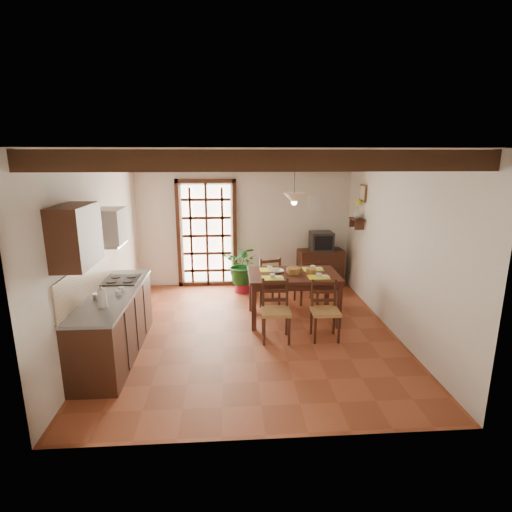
{
  "coord_description": "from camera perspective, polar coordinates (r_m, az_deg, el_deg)",
  "views": [
    {
      "loc": [
        -0.33,
        -5.89,
        2.73
      ],
      "look_at": [
        0.1,
        0.4,
        1.15
      ],
      "focal_mm": 28.0,
      "sensor_mm": 36.0,
      "label": 1
    }
  ],
  "objects": [
    {
      "name": "ground_plane",
      "position": [
        6.5,
        -0.65,
        -10.77
      ],
      "size": [
        5.0,
        5.0,
        0.0
      ],
      "primitive_type": "plane",
      "color": "brown"
    },
    {
      "name": "room_shell",
      "position": [
        5.97,
        -0.7,
        5.26
      ],
      "size": [
        4.52,
        5.02,
        2.81
      ],
      "color": "silver",
      "rests_on": "ground_plane"
    },
    {
      "name": "ceiling_beams",
      "position": [
        5.9,
        -0.72,
        13.68
      ],
      "size": [
        4.5,
        4.34,
        0.2
      ],
      "color": "black",
      "rests_on": "room_shell"
    },
    {
      "name": "french_door",
      "position": [
        8.49,
        -7.03,
        3.42
      ],
      "size": [
        1.26,
        0.11,
        2.32
      ],
      "color": "white",
      "rests_on": "ground_plane"
    },
    {
      "name": "kitchen_counter",
      "position": [
        5.98,
        -19.62,
        -8.98
      ],
      "size": [
        0.64,
        2.25,
        1.38
      ],
      "color": "#351B11",
      "rests_on": "ground_plane"
    },
    {
      "name": "upper_cabinet",
      "position": [
        4.99,
        -24.35,
        2.65
      ],
      "size": [
        0.35,
        0.8,
        0.7
      ],
      "primitive_type": "cube",
      "color": "#351B11",
      "rests_on": "room_shell"
    },
    {
      "name": "range_hood",
      "position": [
        6.17,
        -20.1,
        3.92
      ],
      "size": [
        0.38,
        0.6,
        0.54
      ],
      "color": "white",
      "rests_on": "room_shell"
    },
    {
      "name": "counter_items",
      "position": [
        5.89,
        -19.78,
        -4.28
      ],
      "size": [
        0.5,
        1.43,
        0.25
      ],
      "color": "black",
      "rests_on": "kitchen_counter"
    },
    {
      "name": "dining_table",
      "position": [
        6.76,
        5.35,
        -3.35
      ],
      "size": [
        1.52,
        0.98,
        0.82
      ],
      "rotation": [
        0.0,
        0.0,
        -0.01
      ],
      "color": "#391A12",
      "rests_on": "ground_plane"
    },
    {
      "name": "chair_near_left",
      "position": [
        6.14,
        2.83,
        -9.35
      ],
      "size": [
        0.44,
        0.42,
        0.93
      ],
      "rotation": [
        0.0,
        0.0,
        -0.03
      ],
      "color": "#A77C46",
      "rests_on": "ground_plane"
    },
    {
      "name": "chair_near_right",
      "position": [
        6.27,
        9.78,
        -9.14
      ],
      "size": [
        0.43,
        0.41,
        0.9
      ],
      "rotation": [
        0.0,
        0.0,
        -0.03
      ],
      "color": "#A77C46",
      "rests_on": "ground_plane"
    },
    {
      "name": "chair_far_left",
      "position": [
        7.57,
        1.6,
        -4.71
      ],
      "size": [
        0.52,
        0.5,
        0.93
      ],
      "rotation": [
        0.0,
        0.0,
        3.39
      ],
      "color": "#A77C46",
      "rests_on": "ground_plane"
    },
    {
      "name": "chair_far_right",
      "position": [
        7.68,
        7.22,
        -4.74
      ],
      "size": [
        0.47,
        0.45,
        0.85
      ],
      "rotation": [
        0.0,
        0.0,
        3.36
      ],
      "color": "#A77C46",
      "rests_on": "ground_plane"
    },
    {
      "name": "table_setting",
      "position": [
        6.7,
        5.39,
        -1.69
      ],
      "size": [
        1.1,
        0.73,
        0.1
      ],
      "rotation": [
        0.0,
        0.0,
        -0.01
      ],
      "color": "yellow",
      "rests_on": "dining_table"
    },
    {
      "name": "table_bowl",
      "position": [
        6.74,
        3.04,
        -2.2
      ],
      "size": [
        0.26,
        0.26,
        0.05
      ],
      "primitive_type": "imported",
      "rotation": [
        0.0,
        0.0,
        0.25
      ],
      "color": "white",
      "rests_on": "dining_table"
    },
    {
      "name": "sideboard",
      "position": [
        8.66,
        9.15,
        -1.71
      ],
      "size": [
        0.98,
        0.51,
        0.8
      ],
      "primitive_type": "cube",
      "rotation": [
        0.0,
        0.0,
        0.09
      ],
      "color": "#351B11",
      "rests_on": "ground_plane"
    },
    {
      "name": "crt_tv",
      "position": [
        8.51,
        9.32,
        2.11
      ],
      "size": [
        0.47,
        0.43,
        0.39
      ],
      "rotation": [
        0.0,
        0.0,
        0.01
      ],
      "color": "black",
      "rests_on": "sideboard"
    },
    {
      "name": "fuse_box",
      "position": [
        8.62,
        8.44,
        7.4
      ],
      "size": [
        0.25,
        0.03,
        0.32
      ],
      "primitive_type": "cube",
      "color": "white",
      "rests_on": "room_shell"
    },
    {
      "name": "plant_pot",
      "position": [
        8.27,
        -1.88,
        -4.39
      ],
      "size": [
        0.36,
        0.36,
        0.22
      ],
      "primitive_type": "cone",
      "color": "maroon",
      "rests_on": "ground_plane"
    },
    {
      "name": "potted_plant",
      "position": [
        8.14,
        -1.91,
        -1.32
      ],
      "size": [
        2.35,
        2.19,
        2.12
      ],
      "primitive_type": "imported",
      "rotation": [
        0.0,
        0.0,
        -0.35
      ],
      "color": "#144C19",
      "rests_on": "ground_plane"
    },
    {
      "name": "wall_shelf",
      "position": [
        7.98,
        14.22,
        4.85
      ],
      "size": [
        0.2,
        0.42,
        0.2
      ],
      "color": "#351B11",
      "rests_on": "room_shell"
    },
    {
      "name": "shelf_vase",
      "position": [
        7.96,
        14.28,
        5.84
      ],
      "size": [
        0.15,
        0.15,
        0.15
      ],
      "primitive_type": "imported",
      "color": "#B2BFB2",
      "rests_on": "wall_shelf"
    },
    {
      "name": "shelf_flowers",
      "position": [
        7.93,
        14.37,
        7.33
      ],
      "size": [
        0.14,
        0.14,
        0.36
      ],
      "color": "yellow",
      "rests_on": "shelf_vase"
    },
    {
      "name": "framed_picture",
      "position": [
        7.94,
        15.03,
        8.69
      ],
      "size": [
        0.03,
        0.32,
        0.32
      ],
      "color": "brown",
      "rests_on": "room_shell"
    },
    {
      "name": "pendant_lamp",
      "position": [
        6.58,
        5.48,
        8.32
      ],
      "size": [
        0.36,
        0.36,
        0.84
      ],
      "color": "black",
      "rests_on": "room_shell"
    }
  ]
}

